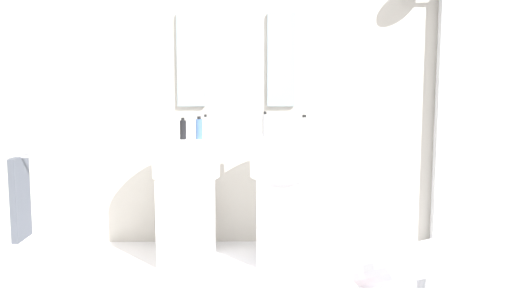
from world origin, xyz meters
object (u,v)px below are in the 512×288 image
Objects in this scene: pedestal_sink_right at (284,193)px; soap_bottle_blue at (199,129)px; soap_bottle_clear at (206,126)px; soap_bottle_green at (305,129)px; soap_bottle_grey at (265,125)px; shower_column at (443,113)px; soap_bottle_white at (304,127)px; pedestal_sink_left at (186,193)px; towel_rack at (16,202)px; lounge_chair at (422,269)px; soap_bottle_black at (183,129)px.

soap_bottle_blue reaches higher than pedestal_sink_right.
pedestal_sink_right is 6.40× the size of soap_bottle_clear.
soap_bottle_grey reaches higher than soap_bottle_green.
soap_bottle_green is at bearing 12.65° from soap_bottle_blue.
shower_column is 1.22m from soap_bottle_white.
soap_bottle_clear is at bearing 29.82° from pedestal_sink_left.
soap_bottle_white is at bearing 23.42° from towel_rack.
soap_bottle_blue is 0.50m from soap_bottle_grey.
towel_rack is (-2.32, 0.41, 0.28)m from lounge_chair.
shower_column is at bearing 21.78° from towel_rack.
soap_bottle_green reaches higher than lounge_chair.
pedestal_sink_right is 0.76m from soap_bottle_clear.
towel_rack is at bearing -158.22° from shower_column.
soap_bottle_black is at bearing 142.42° from lounge_chair.
soap_bottle_black is (-0.11, -0.01, -0.00)m from soap_bottle_blue.
lounge_chair is at bearing -67.65° from soap_bottle_green.
pedestal_sink_left reaches higher than lounge_chair.
pedestal_sink_left is 0.52m from soap_bottle_clear.
towel_rack is at bearing -144.71° from soap_bottle_black.
shower_column reaches higher than soap_bottle_white.
pedestal_sink_left is at bearing -177.01° from soap_bottle_green.
shower_column reaches higher than pedestal_sink_left.
soap_bottle_blue reaches higher than towel_rack.
soap_bottle_white is at bearing -160.87° from shower_column.
soap_bottle_green is at bearing 2.99° from pedestal_sink_left.
towel_rack is 5.88× the size of soap_bottle_blue.
shower_column is at bearing 68.52° from lounge_chair.
towel_rack is at bearing -151.20° from soap_bottle_grey.
soap_bottle_green is (1.81, 0.83, 0.36)m from towel_rack.
pedestal_sink_left is 0.51m from soap_bottle_black.
soap_bottle_white is (-0.52, 1.19, 0.65)m from lounge_chair.
shower_column reaches higher than lounge_chair.
soap_bottle_grey reaches higher than soap_bottle_black.
soap_bottle_blue and soap_bottle_clear have the same top height.
lounge_chair is at bearing -45.77° from soap_bottle_clear.
soap_bottle_green is at bearing 112.35° from lounge_chair.
soap_bottle_blue is (1.04, 0.66, 0.37)m from towel_rack.
soap_bottle_clear is at bearing 172.88° from soap_bottle_white.
shower_column is 2.16× the size of towel_rack.
pedestal_sink_left is at bearing 40.28° from towel_rack.
soap_bottle_blue is at bearing -168.29° from pedestal_sink_right.
lounge_chair is at bearing -40.88° from pedestal_sink_left.
towel_rack is 1.77m from soap_bottle_grey.
soap_bottle_clear is (-0.44, 0.04, -0.01)m from soap_bottle_grey.
shower_column is 11.12× the size of soap_bottle_grey.
pedestal_sink_left is 0.98× the size of lounge_chair.
shower_column is 1.90m from soap_bottle_clear.
soap_bottle_grey is (-0.81, 1.25, 0.66)m from lounge_chair.
shower_column reaches higher than soap_bottle_clear.
soap_bottle_green is (0.88, 0.05, 0.47)m from pedestal_sink_left.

